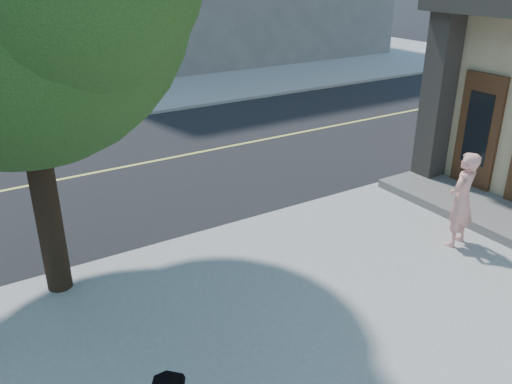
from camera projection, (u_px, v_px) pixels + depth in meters
sidewalk_ne at (184, 50)px, 31.81m from camera, size 29.00×25.00×0.12m
man_on_phone at (461, 200)px, 9.60m from camera, size 0.74×0.56×1.80m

